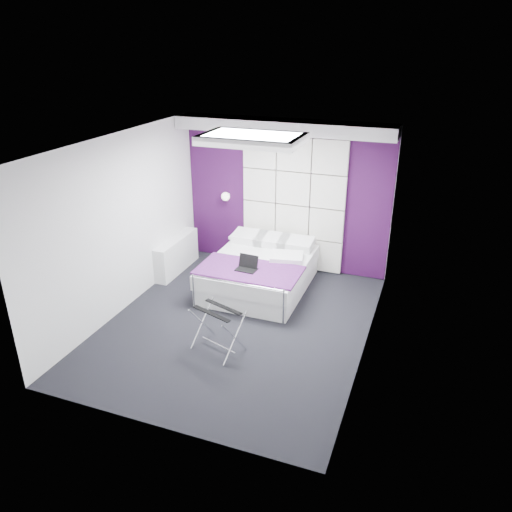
# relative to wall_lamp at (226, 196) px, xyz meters

# --- Properties ---
(floor) EXTENTS (4.40, 4.40, 0.00)m
(floor) POSITION_rel_wall_lamp_xyz_m (1.05, -2.06, -1.22)
(floor) COLOR black
(floor) RESTS_ON ground
(ceiling) EXTENTS (4.40, 4.40, 0.00)m
(ceiling) POSITION_rel_wall_lamp_xyz_m (1.05, -2.06, 1.38)
(ceiling) COLOR white
(ceiling) RESTS_ON wall_back
(wall_back) EXTENTS (3.60, 0.00, 3.60)m
(wall_back) POSITION_rel_wall_lamp_xyz_m (1.05, 0.14, 0.08)
(wall_back) COLOR white
(wall_back) RESTS_ON floor
(wall_left) EXTENTS (0.00, 4.40, 4.40)m
(wall_left) POSITION_rel_wall_lamp_xyz_m (-0.75, -2.06, 0.08)
(wall_left) COLOR white
(wall_left) RESTS_ON floor
(wall_right) EXTENTS (0.00, 4.40, 4.40)m
(wall_right) POSITION_rel_wall_lamp_xyz_m (2.85, -2.06, 0.08)
(wall_right) COLOR white
(wall_right) RESTS_ON floor
(accent_wall) EXTENTS (3.58, 0.02, 2.58)m
(accent_wall) POSITION_rel_wall_lamp_xyz_m (1.05, 0.13, 0.08)
(accent_wall) COLOR #350D39
(accent_wall) RESTS_ON wall_back
(soffit) EXTENTS (3.58, 0.50, 0.20)m
(soffit) POSITION_rel_wall_lamp_xyz_m (1.05, -0.11, 1.28)
(soffit) COLOR white
(soffit) RESTS_ON wall_back
(headboard) EXTENTS (1.80, 0.08, 2.30)m
(headboard) POSITION_rel_wall_lamp_xyz_m (1.20, 0.08, -0.05)
(headboard) COLOR silver
(headboard) RESTS_ON wall_back
(skylight) EXTENTS (1.36, 0.86, 0.12)m
(skylight) POSITION_rel_wall_lamp_xyz_m (1.05, -1.46, 1.33)
(skylight) COLOR white
(skylight) RESTS_ON ceiling
(wall_lamp) EXTENTS (0.15, 0.15, 0.15)m
(wall_lamp) POSITION_rel_wall_lamp_xyz_m (0.00, 0.00, 0.00)
(wall_lamp) COLOR white
(wall_lamp) RESTS_ON wall_back
(radiator) EXTENTS (0.22, 1.20, 0.60)m
(radiator) POSITION_rel_wall_lamp_xyz_m (-0.64, -0.76, -0.92)
(radiator) COLOR white
(radiator) RESTS_ON floor
(bed) EXTENTS (1.58, 1.91, 0.67)m
(bed) POSITION_rel_wall_lamp_xyz_m (0.95, -0.88, -0.94)
(bed) COLOR white
(bed) RESTS_ON floor
(nightstand) EXTENTS (0.42, 0.32, 0.05)m
(nightstand) POSITION_rel_wall_lamp_xyz_m (0.31, -0.04, -0.71)
(nightstand) COLOR white
(nightstand) RESTS_ON wall_back
(luggage_rack) EXTENTS (0.61, 0.45, 0.60)m
(luggage_rack) POSITION_rel_wall_lamp_xyz_m (1.05, -2.73, -0.92)
(luggage_rack) COLOR silver
(luggage_rack) RESTS_ON floor
(laptop) EXTENTS (0.31, 0.22, 0.22)m
(laptop) POSITION_rel_wall_lamp_xyz_m (0.92, -1.34, -0.63)
(laptop) COLOR black
(laptop) RESTS_ON bed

